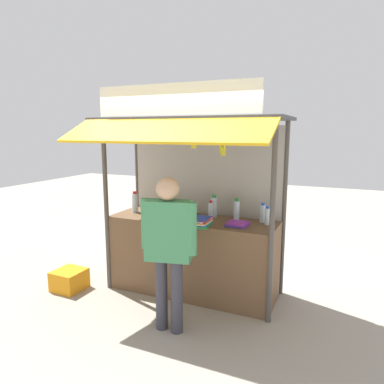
{
  "coord_description": "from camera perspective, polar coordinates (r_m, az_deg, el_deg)",
  "views": [
    {
      "loc": [
        1.76,
        -4.0,
        2.11
      ],
      "look_at": [
        0.0,
        0.0,
        1.34
      ],
      "focal_mm": 32.83,
      "sensor_mm": 36.0,
      "label": 1
    }
  ],
  "objects": [
    {
      "name": "stall_structure",
      "position": [
        4.48,
        0.44,
        3.13
      ],
      "size": [
        2.36,
        1.5,
        2.62
      ],
      "color": "#4C4742",
      "rests_on": "ground"
    },
    {
      "name": "banana_bunch_inner_left",
      "position": [
        3.76,
        5.02,
        6.92
      ],
      "size": [
        0.09,
        0.08,
        0.29
      ],
      "color": "#332D23"
    },
    {
      "name": "magazine_stack_center",
      "position": [
        4.18,
        1.28,
        -4.85
      ],
      "size": [
        0.26,
        0.32,
        0.1
      ],
      "color": "green",
      "rests_on": "stall_counter"
    },
    {
      "name": "plastic_crate",
      "position": [
        5.13,
        -19.3,
        -13.3
      ],
      "size": [
        0.39,
        0.39,
        0.27
      ],
      "primitive_type": "cube",
      "rotation": [
        0.0,
        0.0,
        -0.02
      ],
      "color": "orange",
      "rests_on": "ground"
    },
    {
      "name": "water_bottle_front_right",
      "position": [
        4.31,
        12.15,
        -3.84
      ],
      "size": [
        0.06,
        0.06,
        0.23
      ],
      "color": "silver",
      "rests_on": "stall_counter"
    },
    {
      "name": "ground_plane",
      "position": [
        4.85,
        0.0,
        -15.85
      ],
      "size": [
        20.0,
        20.0,
        0.0
      ],
      "primitive_type": "plane",
      "color": "#9E9384"
    },
    {
      "name": "water_bottle_mid_left",
      "position": [
        4.6,
        3.59,
        -2.36
      ],
      "size": [
        0.08,
        0.08,
        0.29
      ],
      "color": "silver",
      "rests_on": "stall_counter"
    },
    {
      "name": "water_bottle_far_left",
      "position": [
        4.46,
        7.24,
        -2.91
      ],
      "size": [
        0.08,
        0.08,
        0.28
      ],
      "color": "silver",
      "rests_on": "stall_counter"
    },
    {
      "name": "magazine_stack_back_right",
      "position": [
        4.23,
        7.38,
        -5.17
      ],
      "size": [
        0.26,
        0.28,
        0.04
      ],
      "color": "purple",
      "rests_on": "stall_counter"
    },
    {
      "name": "stall_counter",
      "position": [
        4.65,
        0.0,
        -10.33
      ],
      "size": [
        2.16,
        0.67,
        0.99
      ],
      "primitive_type": "cube",
      "color": "brown",
      "rests_on": "ground"
    },
    {
      "name": "banana_bunch_leftmost",
      "position": [
        3.88,
        0.29,
        8.06
      ],
      "size": [
        0.09,
        0.09,
        0.22
      ],
      "color": "#332D23"
    },
    {
      "name": "water_bottle_far_right",
      "position": [
        4.41,
        11.39,
        -3.39
      ],
      "size": [
        0.07,
        0.07,
        0.24
      ],
      "color": "silver",
      "rests_on": "stall_counter"
    },
    {
      "name": "water_bottle_back_left",
      "position": [
        4.5,
        3.06,
        -2.95
      ],
      "size": [
        0.07,
        0.07,
        0.24
      ],
      "color": "silver",
      "rests_on": "stall_counter"
    },
    {
      "name": "vendor_person",
      "position": [
        3.64,
        -3.86,
        -7.91
      ],
      "size": [
        0.63,
        0.3,
        1.65
      ],
      "rotation": [
        0.0,
        0.0,
        3.36
      ],
      "color": "#383842",
      "rests_on": "ground"
    },
    {
      "name": "water_bottle_rear_center",
      "position": [
        4.9,
        -9.26,
        -1.69
      ],
      "size": [
        0.08,
        0.08,
        0.29
      ],
      "color": "silver",
      "rests_on": "stall_counter"
    },
    {
      "name": "magazine_stack_right",
      "position": [
        4.64,
        -4.65,
        -3.5
      ],
      "size": [
        0.23,
        0.33,
        0.08
      ],
      "color": "black",
      "rests_on": "stall_counter"
    }
  ]
}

